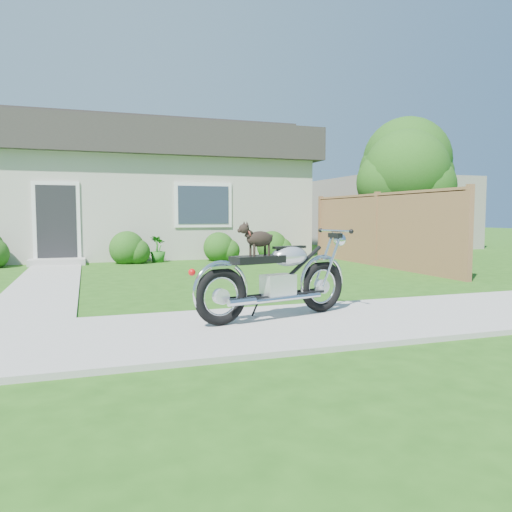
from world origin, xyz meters
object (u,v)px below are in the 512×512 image
at_px(house, 109,189).
at_px(tree_near, 411,176).
at_px(potted_plant_right, 158,249).
at_px(tree_far, 411,165).
at_px(motorcycle_with_dog, 278,277).
at_px(fence, 377,229).

distance_m(house, tree_near, 9.63).
bearing_deg(potted_plant_right, house, 107.84).
height_order(house, tree_near, house).
bearing_deg(tree_far, motorcycle_with_dog, -132.32).
xyz_separation_m(house, fence, (6.30, -6.24, -1.22)).
relative_size(fence, tree_near, 1.74).
height_order(potted_plant_right, motorcycle_with_dog, motorcycle_with_dog).
bearing_deg(house, tree_near, -30.70).
bearing_deg(potted_plant_right, tree_far, 10.66).
xyz_separation_m(fence, potted_plant_right, (-5.19, 2.80, -0.57)).
bearing_deg(house, tree_far, -8.90).
relative_size(tree_far, potted_plant_right, 6.59).
distance_m(fence, motorcycle_with_dog, 7.31).
relative_size(tree_near, potted_plant_right, 5.12).
bearing_deg(potted_plant_right, motorcycle_with_dog, -87.61).
distance_m(tree_far, potted_plant_right, 10.04).
bearing_deg(motorcycle_with_dog, tree_near, 30.80).
bearing_deg(motorcycle_with_dog, fence, 34.30).
xyz_separation_m(tree_far, motorcycle_with_dog, (-9.14, -10.04, -2.59)).
xyz_separation_m(house, potted_plant_right, (1.11, -3.44, -1.79)).
bearing_deg(potted_plant_right, fence, -28.33).
bearing_deg(fence, tree_near, 34.07).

